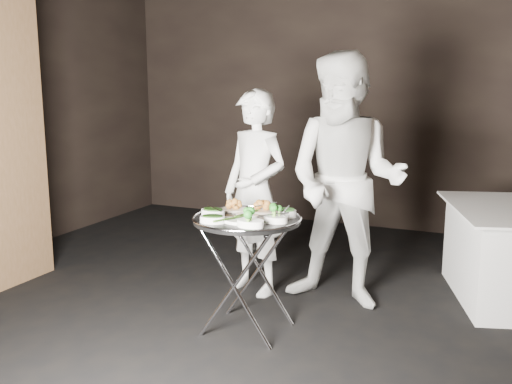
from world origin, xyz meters
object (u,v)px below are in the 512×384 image
at_px(tray_stand, 247,269).
at_px(serving_tray, 247,219).
at_px(waiter_left, 255,193).
at_px(waiter_right, 346,182).

xyz_separation_m(tray_stand, serving_tray, (0.00, 0.00, 0.35)).
xyz_separation_m(waiter_left, waiter_right, (0.73, 0.02, 0.14)).
relative_size(serving_tray, waiter_left, 0.45).
height_order(tray_stand, waiter_left, waiter_left).
bearing_deg(waiter_right, tray_stand, -119.58).
height_order(tray_stand, serving_tray, serving_tray).
height_order(waiter_left, waiter_right, waiter_right).
distance_m(waiter_left, waiter_right, 0.75).
height_order(serving_tray, waiter_right, waiter_right).
xyz_separation_m(serving_tray, waiter_left, (-0.26, 0.73, 0.03)).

